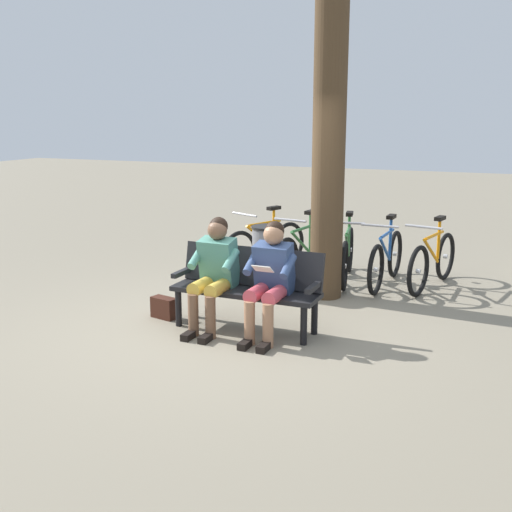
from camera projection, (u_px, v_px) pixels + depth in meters
The scene contains 12 objects.
ground_plane at pixel (222, 330), 6.80m from camera, with size 40.00×40.00×0.00m, color gray.
bench at pixel (248, 282), 6.76m from camera, with size 1.61×0.50×0.87m.
person_reading at pixel (270, 275), 6.45m from camera, with size 0.49×0.77×1.20m.
person_companion at pixel (214, 269), 6.70m from camera, with size 0.49×0.77×1.20m.
handbag at pixel (164, 308), 7.16m from camera, with size 0.30×0.14×0.24m, color #3F1E14.
tree_trunk at pixel (329, 148), 7.63m from camera, with size 0.40×0.40×3.72m, color #4C3823.
litter_bin at pixel (268, 259), 8.12m from camera, with size 0.41×0.41×0.87m.
bicycle_purple at pixel (433, 261), 8.35m from camera, with size 0.54×1.65×0.94m.
bicycle_red at pixel (386, 259), 8.46m from camera, with size 0.48×1.68×0.94m.
bicycle_orange at pixel (347, 255), 8.70m from camera, with size 0.49×1.66×0.94m.
bicycle_black at pixel (304, 253), 8.87m from camera, with size 0.48×1.67×0.94m.
bicycle_green at pixel (265, 247), 9.26m from camera, with size 0.75×1.57×0.94m.
Camera 1 is at (-2.82, 5.82, 2.28)m, focal length 44.43 mm.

